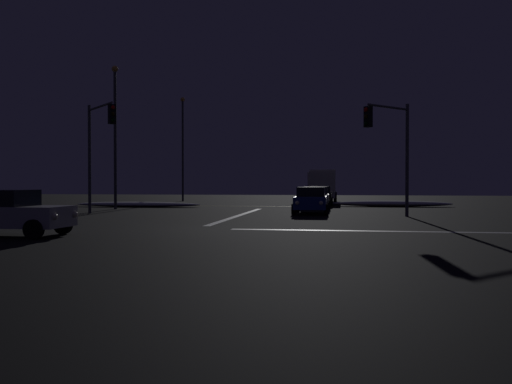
% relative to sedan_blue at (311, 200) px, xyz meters
% --- Properties ---
extents(ground, '(120.00, 120.00, 0.10)m').
position_rel_sedan_blue_xyz_m(ground, '(-3.89, -10.89, -0.85)').
color(ground, black).
extents(stop_line_north, '(0.35, 15.00, 0.01)m').
position_rel_sedan_blue_xyz_m(stop_line_north, '(-3.89, -2.16, -0.80)').
color(stop_line_north, white).
rests_on(stop_line_north, ground).
extents(centre_line_ns, '(22.00, 0.15, 0.01)m').
position_rel_sedan_blue_xyz_m(centre_line_ns, '(-3.89, 9.44, -0.80)').
color(centre_line_ns, yellow).
rests_on(centre_line_ns, ground).
extents(crosswalk_bar_east, '(15.00, 0.40, 0.01)m').
position_rel_sedan_blue_xyz_m(crosswalk_bar_east, '(4.95, -10.89, -0.80)').
color(crosswalk_bar_east, white).
rests_on(crosswalk_bar_east, ground).
extents(snow_bank_left_curb, '(9.82, 1.50, 0.39)m').
position_rel_sedan_blue_xyz_m(snow_bank_left_curb, '(-13.42, 6.82, -0.60)').
color(snow_bank_left_curb, white).
rests_on(snow_bank_left_curb, ground).
extents(snow_bank_right_curb, '(9.10, 1.50, 0.46)m').
position_rel_sedan_blue_xyz_m(snow_bank_right_curb, '(5.65, 10.34, -0.57)').
color(snow_bank_right_curb, white).
rests_on(snow_bank_right_curb, ground).
extents(sedan_blue, '(2.02, 4.33, 1.57)m').
position_rel_sedan_blue_xyz_m(sedan_blue, '(0.00, 0.00, 0.00)').
color(sedan_blue, navy).
rests_on(sedan_blue, ground).
extents(sedan_gray, '(2.02, 4.33, 1.57)m').
position_rel_sedan_blue_xyz_m(sedan_gray, '(0.03, 5.98, 0.00)').
color(sedan_gray, slate).
rests_on(sedan_gray, ground).
extents(sedan_black, '(2.02, 4.33, 1.57)m').
position_rel_sedan_blue_xyz_m(sedan_black, '(0.16, 11.55, 0.00)').
color(sedan_black, black).
rests_on(sedan_black, ground).
extents(box_truck, '(2.68, 8.28, 3.08)m').
position_rel_sedan_blue_xyz_m(box_truck, '(0.15, 19.38, 0.91)').
color(box_truck, beige).
rests_on(box_truck, ground).
extents(sedan_silver_crossing, '(4.33, 2.02, 1.57)m').
position_rel_sedan_blue_xyz_m(sedan_silver_crossing, '(-9.62, -14.64, 0.00)').
color(sedan_silver_crossing, '#B7B7BC').
rests_on(sedan_silver_crossing, ground).
extents(traffic_signal_ne, '(2.52, 2.52, 6.07)m').
position_rel_sedan_blue_xyz_m(traffic_signal_ne, '(4.29, -2.71, 3.33)').
color(traffic_signal_ne, '#4C4C51').
rests_on(traffic_signal_ne, ground).
extents(traffic_signal_nw, '(2.90, 2.90, 6.43)m').
position_rel_sedan_blue_xyz_m(traffic_signal_nw, '(-11.93, -2.85, 3.60)').
color(traffic_signal_nw, '#4C4C51').
rests_on(traffic_signal_nw, ground).
extents(streetlamp_left_far, '(0.44, 0.44, 10.37)m').
position_rel_sedan_blue_xyz_m(streetlamp_left_far, '(-13.72, 19.44, 5.09)').
color(streetlamp_left_far, '#424247').
rests_on(streetlamp_left_far, ground).
extents(streetlamp_left_near, '(0.44, 0.44, 9.94)m').
position_rel_sedan_blue_xyz_m(streetlamp_left_near, '(-13.72, 3.44, 4.87)').
color(streetlamp_left_near, '#424247').
rests_on(streetlamp_left_near, ground).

